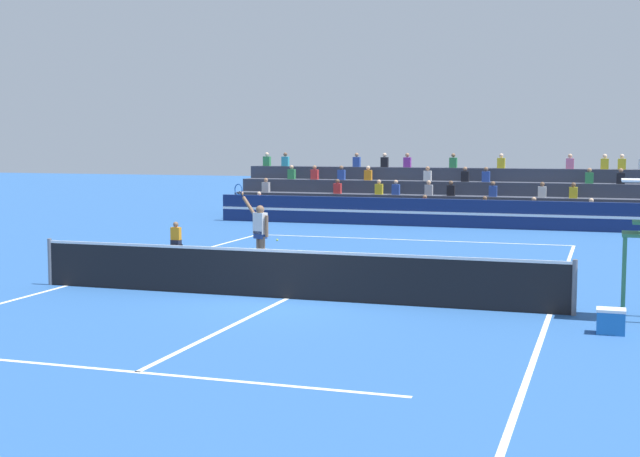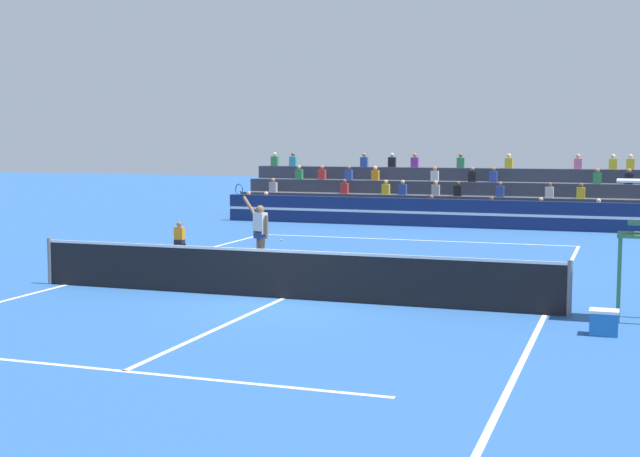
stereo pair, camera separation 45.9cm
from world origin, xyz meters
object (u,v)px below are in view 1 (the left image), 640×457
object	(u,v)px
tennis_ball	(277,240)
equipment_cooler	(611,321)
ball_kid_courtside	(176,238)
tennis_player	(260,233)

from	to	relation	value
tennis_ball	equipment_cooler	world-z (taller)	equipment_cooler
equipment_cooler	ball_kid_courtside	bearing A→B (deg)	145.99
tennis_player	tennis_ball	xyz separation A→B (m)	(-1.97, 6.48, -0.95)
equipment_cooler	tennis_player	bearing A→B (deg)	149.17
ball_kid_courtside	tennis_ball	world-z (taller)	ball_kid_courtside
ball_kid_courtside	tennis_ball	size ratio (longest dim) A/B	12.43
equipment_cooler	tennis_ball	bearing A→B (deg)	132.51
tennis_ball	equipment_cooler	xyz separation A→B (m)	(10.74, -11.71, 0.19)
tennis_player	tennis_ball	size ratio (longest dim) A/B	33.98
tennis_player	tennis_ball	bearing A→B (deg)	106.92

